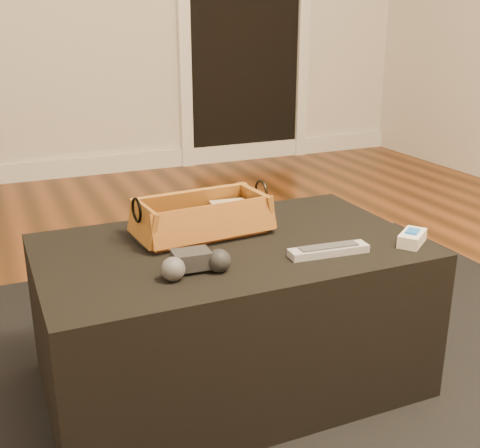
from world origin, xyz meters
name	(u,v)px	position (x,y,z in m)	size (l,w,h in m)	color
floor	(216,421)	(0.00, 0.00, -0.01)	(5.00, 5.50, 0.01)	brown
baseboard	(63,168)	(0.00, 2.73, 0.06)	(5.00, 0.04, 0.12)	white
doorway_opening	(245,13)	(1.30, 2.73, 1.02)	(0.82, 0.02, 2.00)	black
door_jamb_left	(183,13)	(0.85, 2.72, 1.02)	(0.08, 0.05, 2.05)	white
door_jamb_right	(304,13)	(1.75, 2.72, 1.02)	(0.08, 0.05, 2.05)	white
area_rug	(238,391)	(0.10, 0.08, 0.01)	(2.60, 2.00, 0.01)	black
ottoman	(230,315)	(0.10, 0.13, 0.22)	(1.00, 0.60, 0.42)	black
tv_remote	(198,229)	(0.04, 0.22, 0.46)	(0.20, 0.04, 0.02)	black
cloth_bundle	(230,212)	(0.15, 0.27, 0.47)	(0.10, 0.07, 0.06)	tan
wicker_basket	(202,219)	(0.06, 0.24, 0.48)	(0.39, 0.23, 0.13)	#9B5023
game_controller	(194,263)	(-0.05, -0.01, 0.46)	(0.17, 0.10, 0.06)	#242426
silver_remote	(329,250)	(0.30, -0.03, 0.44)	(0.21, 0.06, 0.02)	#B7B9C0
cream_gadget	(412,238)	(0.54, -0.06, 0.45)	(0.11, 0.10, 0.04)	silver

